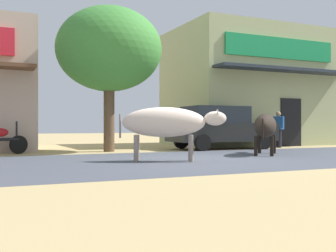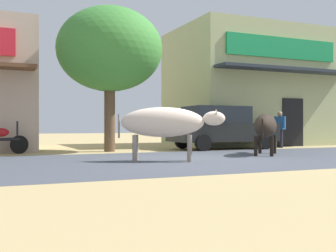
{
  "view_description": "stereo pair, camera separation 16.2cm",
  "coord_description": "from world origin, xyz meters",
  "px_view_note": "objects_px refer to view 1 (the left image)",
  "views": [
    {
      "loc": [
        -5.19,
        -9.87,
        0.9
      ],
      "look_at": [
        0.29,
        2.2,
        0.89
      ],
      "focal_mm": 44.91,
      "sensor_mm": 36.0,
      "label": 1
    },
    {
      "loc": [
        -5.04,
        -9.94,
        0.9
      ],
      "look_at": [
        0.29,
        2.2,
        0.89
      ],
      "focal_mm": 44.91,
      "sensor_mm": 36.0,
      "label": 2
    }
  ],
  "objects_px": {
    "parked_hatchback_car": "(220,127)",
    "pedestrian_by_shop": "(278,127)",
    "cow_far_dark": "(266,126)",
    "cow_near_brown": "(166,123)",
    "roadside_tree": "(109,50)"
  },
  "relations": [
    {
      "from": "cow_near_brown",
      "to": "pedestrian_by_shop",
      "type": "height_order",
      "value": "pedestrian_by_shop"
    },
    {
      "from": "pedestrian_by_shop",
      "to": "parked_hatchback_car",
      "type": "bearing_deg",
      "value": 178.6
    },
    {
      "from": "roadside_tree",
      "to": "cow_near_brown",
      "type": "relative_size",
      "value": 1.94
    },
    {
      "from": "cow_far_dark",
      "to": "pedestrian_by_shop",
      "type": "xyz_separation_m",
      "value": [
        3.13,
        3.23,
        -0.03
      ]
    },
    {
      "from": "cow_near_brown",
      "to": "parked_hatchback_car",
      "type": "bearing_deg",
      "value": 45.49
    },
    {
      "from": "cow_near_brown",
      "to": "cow_far_dark",
      "type": "height_order",
      "value": "cow_near_brown"
    },
    {
      "from": "cow_near_brown",
      "to": "cow_far_dark",
      "type": "bearing_deg",
      "value": 14.06
    },
    {
      "from": "roadside_tree",
      "to": "cow_far_dark",
      "type": "distance_m",
      "value": 5.95
    },
    {
      "from": "parked_hatchback_car",
      "to": "roadside_tree",
      "type": "bearing_deg",
      "value": 177.22
    },
    {
      "from": "parked_hatchback_car",
      "to": "pedestrian_by_shop",
      "type": "relative_size",
      "value": 2.76
    },
    {
      "from": "parked_hatchback_car",
      "to": "cow_near_brown",
      "type": "relative_size",
      "value": 1.59
    },
    {
      "from": "cow_far_dark",
      "to": "pedestrian_by_shop",
      "type": "distance_m",
      "value": 4.5
    },
    {
      "from": "cow_near_brown",
      "to": "cow_far_dark",
      "type": "xyz_separation_m",
      "value": [
        3.82,
        0.96,
        -0.08
      ]
    },
    {
      "from": "cow_far_dark",
      "to": "pedestrian_by_shop",
      "type": "height_order",
      "value": "pedestrian_by_shop"
    },
    {
      "from": "cow_far_dark",
      "to": "pedestrian_by_shop",
      "type": "relative_size",
      "value": 1.5
    }
  ]
}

